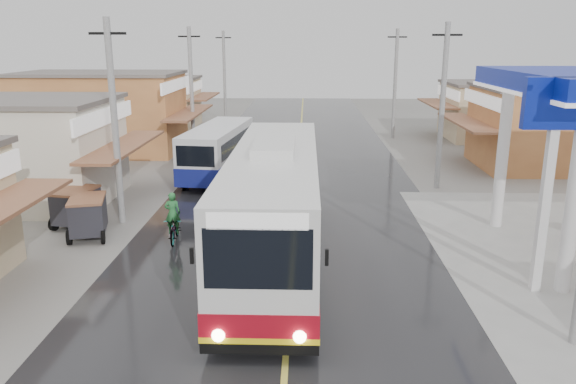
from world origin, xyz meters
name	(u,v)px	position (x,y,z in m)	size (l,w,h in m)	color
ground	(287,339)	(0.00, 0.00, 0.00)	(120.00, 120.00, 0.00)	slate
road	(297,186)	(0.00, 15.00, 0.01)	(12.00, 90.00, 0.02)	black
centre_line	(297,186)	(0.00, 15.00, 0.02)	(0.15, 90.00, 0.01)	#D8CC4C
shopfronts_left	(68,171)	(-13.00, 18.00, 0.00)	(11.00, 44.00, 5.20)	tan
utility_poles_left	(165,181)	(-7.00, 16.00, 0.00)	(1.60, 50.00, 8.00)	gray
utility_poles_right	(436,188)	(7.00, 15.00, 0.00)	(1.60, 36.00, 8.00)	gray
coach_bus	(275,204)	(-0.57, 5.15, 1.95)	(3.04, 12.97, 4.04)	silver
second_bus	(218,150)	(-4.31, 17.15, 1.45)	(3.08, 8.32, 2.70)	silver
cyclist	(174,225)	(-4.36, 6.86, 0.63)	(0.77, 1.81, 1.91)	black
tricycle_near	(88,215)	(-7.65, 7.16, 0.89)	(1.79, 2.13, 1.55)	#26262D
tricycle_far	(76,205)	(-8.60, 8.41, 0.87)	(1.63, 2.19, 1.53)	#26262D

